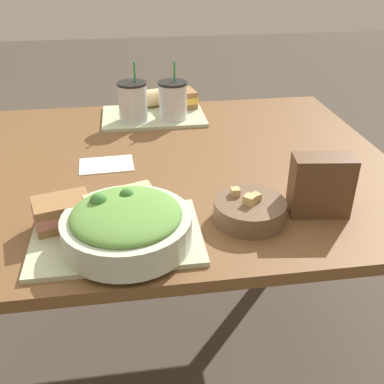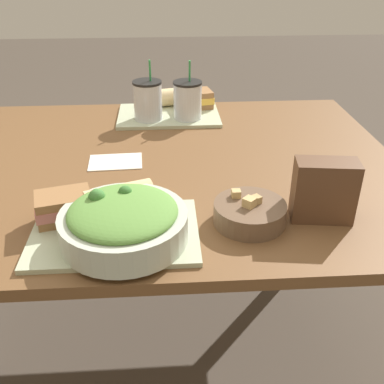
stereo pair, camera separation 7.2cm
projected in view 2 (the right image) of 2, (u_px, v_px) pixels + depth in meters
name	position (u px, v px, depth m)	size (l,w,h in m)	color
ground_plane	(157.00, 344.00, 1.70)	(12.00, 12.00, 0.00)	#4C4238
dining_table	(148.00, 187.00, 1.37)	(1.50, 1.08, 0.76)	brown
tray_near	(115.00, 233.00, 1.00)	(0.37, 0.25, 0.01)	#B2BC99
tray_far	(169.00, 115.00, 1.66)	(0.37, 0.25, 0.01)	#B2BC99
salad_bowl	(123.00, 221.00, 0.95)	(0.27, 0.27, 0.10)	beige
soup_bowl	(250.00, 212.00, 1.03)	(0.17, 0.17, 0.07)	brown
sandwich_near	(64.00, 207.00, 1.02)	(0.14, 0.12, 0.06)	olive
baguette_near	(120.00, 198.00, 1.05)	(0.17, 0.12, 0.07)	#DBBC84
sandwich_far	(196.00, 99.00, 1.70)	(0.14, 0.12, 0.06)	olive
baguette_far	(163.00, 98.00, 1.71)	(0.12, 0.09, 0.07)	#DBBC84
drink_cup_dark	(149.00, 101.00, 1.57)	(0.10, 0.10, 0.21)	silver
drink_cup_red	(188.00, 101.00, 1.58)	(0.10, 0.10, 0.21)	silver
chip_bag	(324.00, 191.00, 1.03)	(0.15, 0.08, 0.15)	brown
napkin_folded	(115.00, 162.00, 1.32)	(0.16, 0.12, 0.00)	silver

